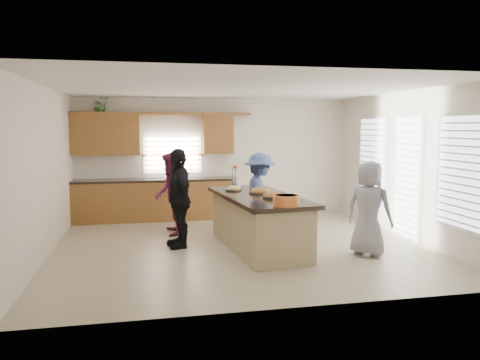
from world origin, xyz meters
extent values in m
plane|color=#BEAE8D|center=(0.00, 0.00, 0.00)|extent=(6.50, 6.50, 0.00)
cube|color=silver|center=(0.00, 3.00, 1.40)|extent=(6.50, 0.02, 2.80)
cube|color=silver|center=(0.00, -3.00, 1.40)|extent=(6.50, 0.02, 2.80)
cube|color=silver|center=(-3.25, 0.00, 1.40)|extent=(0.02, 6.00, 2.80)
cube|color=silver|center=(3.25, 0.00, 1.40)|extent=(0.02, 6.00, 2.80)
cube|color=white|center=(0.00, 0.00, 2.80)|extent=(6.50, 6.00, 0.02)
cube|color=brown|center=(-1.43, 2.69, 0.45)|extent=(3.65, 0.62, 0.90)
cube|color=black|center=(-1.43, 2.69, 0.93)|extent=(3.70, 0.65, 0.05)
cube|color=brown|center=(-2.50, 2.82, 1.95)|extent=(1.50, 0.36, 0.90)
cube|color=brown|center=(0.05, 2.82, 1.95)|extent=(0.70, 0.36, 0.90)
cube|color=brown|center=(-1.23, 2.82, 2.43)|extent=(4.05, 0.40, 0.06)
cube|color=brown|center=(-1.00, 2.96, 1.48)|extent=(1.35, 0.08, 0.85)
cube|color=white|center=(3.22, 1.30, 1.42)|extent=(0.06, 1.10, 1.75)
cube|color=white|center=(3.22, -0.10, 1.17)|extent=(0.06, 0.85, 2.25)
cube|color=white|center=(3.22, -1.60, 1.42)|extent=(0.06, 1.10, 1.75)
cube|color=tan|center=(0.28, -0.27, 0.44)|extent=(1.26, 2.59, 0.88)
cube|color=black|center=(0.28, -0.27, 0.92)|extent=(1.43, 2.81, 0.07)
cube|color=black|center=(0.28, -0.27, 0.04)|extent=(1.18, 2.51, 0.08)
cylinder|color=black|center=(0.42, -0.65, 0.96)|extent=(0.38, 0.38, 0.02)
ellipsoid|color=#B37338|center=(0.42, -0.65, 0.98)|extent=(0.34, 0.34, 0.15)
cylinder|color=black|center=(0.36, -0.09, 0.96)|extent=(0.42, 0.42, 0.02)
ellipsoid|color=#B37338|center=(0.36, -0.09, 0.98)|extent=(0.38, 0.38, 0.17)
cylinder|color=black|center=(-0.05, 0.39, 0.96)|extent=(0.31, 0.31, 0.02)
ellipsoid|color=tan|center=(-0.05, 0.39, 0.98)|extent=(0.28, 0.28, 0.13)
cylinder|color=#D16326|center=(0.41, -1.45, 1.03)|extent=(0.40, 0.40, 0.16)
cylinder|color=beige|center=(0.41, -1.45, 1.09)|extent=(0.33, 0.33, 0.04)
cylinder|color=white|center=(0.57, -1.26, 1.00)|extent=(0.08, 0.08, 0.09)
cylinder|color=#B687C5|center=(0.08, 0.67, 0.97)|extent=(0.22, 0.22, 0.04)
cylinder|color=silver|center=(0.08, 0.97, 1.02)|extent=(0.11, 0.11, 0.15)
imported|color=#2F6C2B|center=(-2.58, 2.82, 2.59)|extent=(0.43, 0.40, 0.38)
imported|color=black|center=(-0.94, 2.60, 0.82)|extent=(0.51, 0.67, 1.63)
imported|color=maroon|center=(-1.16, 1.11, 0.82)|extent=(0.63, 0.81, 1.64)
imported|color=black|center=(-1.08, 0.13, 0.88)|extent=(0.60, 1.09, 1.76)
imported|color=#3D5185|center=(0.53, 0.64, 0.82)|extent=(0.66, 1.09, 1.64)
imported|color=gray|center=(1.96, -1.06, 0.79)|extent=(0.89, 0.91, 1.58)
camera|label=1|loc=(-1.67, -8.09, 2.13)|focal=35.00mm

